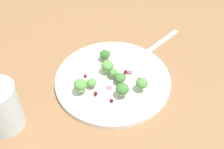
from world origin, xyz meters
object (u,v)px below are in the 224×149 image
object	(u,v)px
broccoli_floret_2	(107,66)
fork	(153,48)
broccoli_floret_0	(112,74)
water_glass	(0,107)
plate	(112,80)
broccoli_floret_1	(80,85)

from	to	relation	value
broccoli_floret_2	fork	distance (cm)	16.23
broccoli_floret_0	water_glass	distance (cm)	24.41
plate	fork	distance (cm)	16.53
plate	water_glass	bearing A→B (deg)	59.67
fork	water_glass	bearing A→B (deg)	68.12
broccoli_floret_2	broccoli_floret_1	bearing A→B (deg)	79.03
plate	broccoli_floret_1	size ratio (longest dim) A/B	8.89
plate	broccoli_floret_2	world-z (taller)	broccoli_floret_2
water_glass	fork	bearing A→B (deg)	-111.88
broccoli_floret_1	water_glass	world-z (taller)	water_glass
water_glass	broccoli_floret_1	bearing A→B (deg)	-122.35
broccoli_floret_1	fork	distance (cm)	24.50
broccoli_floret_0	broccoli_floret_2	xyz separation A→B (cm)	(2.07, -1.16, 0.54)
broccoli_floret_0	broccoli_floret_1	xyz separation A→B (cm)	(3.66, 7.07, 0.77)
broccoli_floret_2	fork	size ratio (longest dim) A/B	0.16
fork	broccoli_floret_2	bearing A→B (deg)	73.14
broccoli_floret_2	fork	bearing A→B (deg)	-106.86
plate	broccoli_floret_1	distance (cm)	8.47
broccoli_floret_0	broccoli_floret_2	size ratio (longest dim) A/B	0.69
water_glass	broccoli_floret_2	bearing A→B (deg)	-115.15
broccoli_floret_0	broccoli_floret_1	distance (cm)	8.00
broccoli_floret_2	fork	world-z (taller)	broccoli_floret_2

